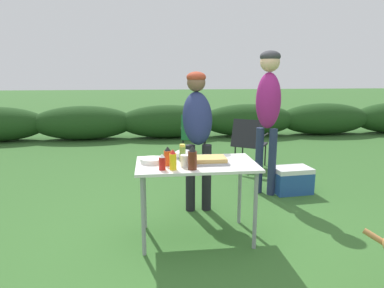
% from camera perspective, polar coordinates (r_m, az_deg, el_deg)
% --- Properties ---
extents(ground_plane, '(60.00, 60.00, 0.00)m').
position_cam_1_polar(ground_plane, '(3.41, 0.70, -15.24)').
color(ground_plane, '#336028').
extents(shrub_hedge, '(14.40, 0.90, 0.80)m').
position_cam_1_polar(shrub_hedge, '(8.33, -4.02, 3.78)').
color(shrub_hedge, '#1E4219').
rests_on(shrub_hedge, ground).
extents(folding_table, '(1.10, 0.64, 0.74)m').
position_cam_1_polar(folding_table, '(3.17, 0.73, -4.50)').
color(folding_table, silver).
rests_on(folding_table, ground).
extents(food_tray, '(0.36, 0.24, 0.06)m').
position_cam_1_polar(food_tray, '(3.14, 2.73, -2.72)').
color(food_tray, '#9E9EA3').
rests_on(food_tray, folding_table).
extents(plate_stack, '(0.21, 0.21, 0.04)m').
position_cam_1_polar(plate_stack, '(3.16, -6.74, -2.76)').
color(plate_stack, white).
rests_on(plate_stack, folding_table).
extents(mixing_bowl, '(0.19, 0.19, 0.08)m').
position_cam_1_polar(mixing_bowl, '(3.32, -1.40, -1.65)').
color(mixing_bowl, silver).
rests_on(mixing_bowl, folding_table).
extents(paper_cup_stack, '(0.08, 0.08, 0.11)m').
position_cam_1_polar(paper_cup_stack, '(3.00, -1.19, -2.83)').
color(paper_cup_stack, white).
rests_on(paper_cup_stack, folding_table).
extents(bbq_sauce_bottle, '(0.08, 0.08, 0.20)m').
position_cam_1_polar(bbq_sauce_bottle, '(2.91, 0.07, -2.43)').
color(bbq_sauce_bottle, '#562314').
rests_on(bbq_sauce_bottle, folding_table).
extents(mustard_bottle, '(0.06, 0.06, 0.18)m').
position_cam_1_polar(mustard_bottle, '(2.91, -3.19, -2.69)').
color(mustard_bottle, yellow).
rests_on(mustard_bottle, folding_table).
extents(relish_jar, '(0.06, 0.06, 0.16)m').
position_cam_1_polar(relish_jar, '(3.18, -1.60, -1.53)').
color(relish_jar, olive).
rests_on(relish_jar, folding_table).
extents(hot_sauce_bottle, '(0.07, 0.07, 0.17)m').
position_cam_1_polar(hot_sauce_bottle, '(3.05, -4.06, -2.09)').
color(hot_sauce_bottle, '#CC4214').
rests_on(hot_sauce_bottle, folding_table).
extents(ketchup_bottle, '(0.06, 0.06, 0.14)m').
position_cam_1_polar(ketchup_bottle, '(2.92, -4.99, -3.05)').
color(ketchup_bottle, red).
rests_on(ketchup_bottle, folding_table).
extents(standing_person_in_red_jacket, '(0.34, 0.46, 1.57)m').
position_cam_1_polar(standing_person_in_red_jacket, '(3.87, 0.90, 3.42)').
color(standing_person_in_red_jacket, black).
rests_on(standing_person_in_red_jacket, ground).
extents(standing_person_in_olive_jacket, '(0.39, 0.37, 1.82)m').
position_cam_1_polar(standing_person_in_olive_jacket, '(4.39, 12.58, 6.69)').
color(standing_person_in_olive_jacket, '#232D4C').
rests_on(standing_person_in_olive_jacket, ground).
extents(camp_chair_green_behind_table, '(0.53, 0.64, 0.83)m').
position_cam_1_polar(camp_chair_green_behind_table, '(6.21, 0.33, 1.73)').
color(camp_chair_green_behind_table, '#19602D').
rests_on(camp_chair_green_behind_table, ground).
extents(camp_chair_near_hedge, '(0.71, 0.75, 0.83)m').
position_cam_1_polar(camp_chair_near_hedge, '(5.64, 9.48, 0.53)').
color(camp_chair_near_hedge, '#232328').
rests_on(camp_chair_near_hedge, ground).
extents(cooler_box, '(0.51, 0.36, 0.34)m').
position_cam_1_polar(cooler_box, '(4.71, 16.29, -5.77)').
color(cooler_box, '#234C93').
rests_on(cooler_box, ground).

